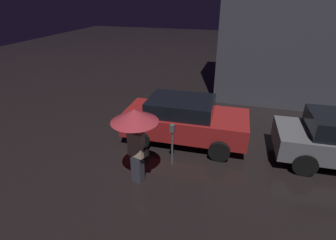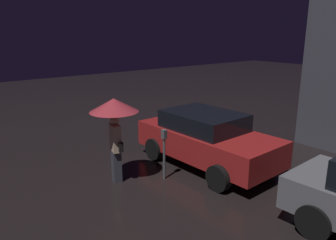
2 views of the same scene
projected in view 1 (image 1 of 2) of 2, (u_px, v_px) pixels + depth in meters
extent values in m
cube|color=maroon|center=(185.00, 122.00, 8.55)|extent=(4.00, 1.84, 0.69)
cube|color=black|center=(181.00, 106.00, 8.33)|extent=(2.10, 1.58, 0.46)
cylinder|color=black|center=(225.00, 125.00, 9.14)|extent=(0.63, 0.22, 0.63)
cylinder|color=black|center=(219.00, 151.00, 7.64)|extent=(0.63, 0.22, 0.63)
cylinder|color=black|center=(158.00, 117.00, 9.75)|extent=(0.63, 0.22, 0.63)
cylinder|color=black|center=(141.00, 139.00, 8.26)|extent=(0.63, 0.22, 0.63)
cylinder|color=black|center=(296.00, 135.00, 8.48)|extent=(0.65, 0.22, 0.65)
cylinder|color=black|center=(305.00, 164.00, 7.04)|extent=(0.65, 0.22, 0.65)
cube|color=#383842|center=(138.00, 168.00, 6.77)|extent=(0.34, 0.27, 0.78)
cube|color=#D1B293|center=(136.00, 145.00, 6.45)|extent=(0.46, 0.31, 0.65)
sphere|color=tan|center=(135.00, 129.00, 6.26)|extent=(0.21, 0.21, 0.21)
cylinder|color=black|center=(136.00, 136.00, 6.34)|extent=(0.02, 0.02, 0.77)
cone|color=#B2333D|center=(134.00, 115.00, 6.10)|extent=(1.15, 1.15, 0.32)
cube|color=black|center=(145.00, 152.00, 6.47)|extent=(0.18, 0.14, 0.22)
cylinder|color=#4C5154|center=(172.00, 148.00, 7.37)|extent=(0.06, 0.06, 1.05)
cube|color=#4C5154|center=(172.00, 128.00, 7.09)|extent=(0.12, 0.10, 0.22)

